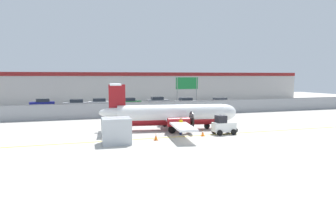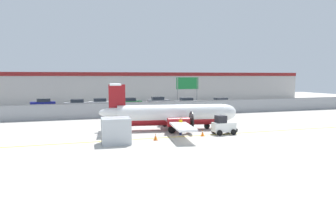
# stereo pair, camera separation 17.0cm
# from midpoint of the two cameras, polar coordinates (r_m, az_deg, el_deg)

# --- Properties ---
(ground_plane) EXTENTS (140.00, 140.00, 0.01)m
(ground_plane) POSITION_cam_midpoint_polar(r_m,az_deg,el_deg) (31.67, 4.98, -4.11)
(ground_plane) COLOR #BCB7AD
(perimeter_fence) EXTENTS (98.00, 0.10, 2.10)m
(perimeter_fence) POSITION_cam_midpoint_polar(r_m,az_deg,el_deg) (46.50, -2.82, 0.62)
(perimeter_fence) COLOR gray
(perimeter_fence) RESTS_ON ground
(parking_lot_strip) EXTENTS (98.00, 17.00, 0.12)m
(parking_lot_strip) POSITION_cam_midpoint_polar(r_m,az_deg,el_deg) (57.71, -5.88, 0.65)
(parking_lot_strip) COLOR #38383A
(parking_lot_strip) RESTS_ON ground
(background_building) EXTENTS (91.00, 8.10, 6.50)m
(background_building) POSITION_cam_midpoint_polar(r_m,az_deg,el_deg) (75.64, -8.94, 4.37)
(background_building) COLOR #BCB7B2
(background_building) RESTS_ON ground
(commuter_airplane) EXTENTS (14.79, 16.06, 4.92)m
(commuter_airplane) POSITION_cam_midpoint_polar(r_m,az_deg,el_deg) (34.79, 0.81, -0.49)
(commuter_airplane) COLOR white
(commuter_airplane) RESTS_ON ground
(baggage_tug) EXTENTS (2.34, 1.40, 1.88)m
(baggage_tug) POSITION_cam_midpoint_polar(r_m,az_deg,el_deg) (32.54, 9.49, -2.38)
(baggage_tug) COLOR silver
(baggage_tug) RESTS_ON ground
(ground_crew_worker) EXTENTS (0.39, 0.55, 1.70)m
(ground_crew_worker) POSITION_cam_midpoint_polar(r_m,az_deg,el_deg) (31.88, 2.09, -2.29)
(ground_crew_worker) COLOR #191E4C
(ground_crew_worker) RESTS_ON ground
(cargo_container) EXTENTS (2.54, 2.17, 2.20)m
(cargo_container) POSITION_cam_midpoint_polar(r_m,az_deg,el_deg) (28.00, -9.15, -3.27)
(cargo_container) COLOR #B7BCC1
(cargo_container) RESTS_ON ground
(traffic_cone_near_left) EXTENTS (0.36, 0.36, 0.64)m
(traffic_cone_near_left) POSITION_cam_midpoint_polar(r_m,az_deg,el_deg) (31.41, 5.92, -3.64)
(traffic_cone_near_left) COLOR orange
(traffic_cone_near_left) RESTS_ON ground
(traffic_cone_near_right) EXTENTS (0.36, 0.36, 0.64)m
(traffic_cone_near_right) POSITION_cam_midpoint_polar(r_m,az_deg,el_deg) (29.29, -2.30, -4.33)
(traffic_cone_near_right) COLOR orange
(traffic_cone_near_right) RESTS_ON ground
(parked_car_0) EXTENTS (4.39, 2.43, 1.58)m
(parked_car_0) POSITION_cam_midpoint_polar(r_m,az_deg,el_deg) (62.37, -21.16, 1.45)
(parked_car_0) COLOR navy
(parked_car_0) RESTS_ON parking_lot_strip
(parked_car_1) EXTENTS (4.34, 2.30, 1.58)m
(parked_car_1) POSITION_cam_midpoint_polar(r_m,az_deg,el_deg) (59.14, -15.81, 1.39)
(parked_car_1) COLOR gray
(parked_car_1) RESTS_ON parking_lot_strip
(parked_car_2) EXTENTS (4.30, 2.21, 1.58)m
(parked_car_2) POSITION_cam_midpoint_polar(r_m,az_deg,el_deg) (60.45, -11.86, 1.60)
(parked_car_2) COLOR silver
(parked_car_2) RESTS_ON parking_lot_strip
(parked_car_3) EXTENTS (4.24, 2.08, 1.58)m
(parked_car_3) POSITION_cam_midpoint_polar(r_m,az_deg,el_deg) (60.88, -6.85, 1.72)
(parked_car_3) COLOR #19662D
(parked_car_3) RESTS_ON parking_lot_strip
(parked_car_4) EXTENTS (4.23, 2.06, 1.58)m
(parked_car_4) POSITION_cam_midpoint_polar(r_m,az_deg,el_deg) (63.32, -1.88, 1.94)
(parked_car_4) COLOR gray
(parked_car_4) RESTS_ON parking_lot_strip
(parked_car_5) EXTENTS (4.21, 2.02, 1.58)m
(parked_car_5) POSITION_cam_midpoint_polar(r_m,az_deg,el_deg) (60.94, 3.13, 1.76)
(parked_car_5) COLOR gray
(parked_car_5) RESTS_ON parking_lot_strip
(parked_car_6) EXTENTS (4.25, 2.11, 1.58)m
(parked_car_6) POSITION_cam_midpoint_polar(r_m,az_deg,el_deg) (61.07, 9.06, 1.70)
(parked_car_6) COLOR black
(parked_car_6) RESTS_ON parking_lot_strip
(highway_sign) EXTENTS (3.60, 0.14, 5.50)m
(highway_sign) POSITION_cam_midpoint_polar(r_m,az_deg,el_deg) (50.41, 3.21, 4.50)
(highway_sign) COLOR slate
(highway_sign) RESTS_ON ground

